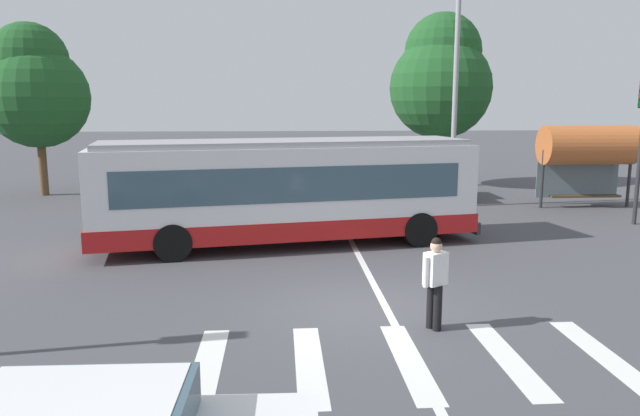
{
  "coord_description": "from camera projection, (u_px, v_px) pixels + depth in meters",
  "views": [
    {
      "loc": [
        -1.67,
        -11.47,
        4.08
      ],
      "look_at": [
        -0.6,
        4.46,
        1.3
      ],
      "focal_mm": 33.66,
      "sensor_mm": 36.0,
      "label": 1
    }
  ],
  "objects": [
    {
      "name": "lane_center_line",
      "position": [
        371.0,
        280.0,
        14.08
      ],
      "size": [
        0.16,
        24.0,
        0.01
      ],
      "primitive_type": "cube",
      "color": "silver",
      "rests_on": "ground_plane"
    },
    {
      "name": "background_tree_right",
      "position": [
        441.0,
        77.0,
        29.17
      ],
      "size": [
        4.97,
        4.97,
        8.46
      ],
      "color": "brown",
      "rests_on": "ground_plane"
    },
    {
      "name": "parked_car_red",
      "position": [
        321.0,
        181.0,
        26.05
      ],
      "size": [
        1.95,
        4.54,
        1.35
      ],
      "color": "black",
      "rests_on": "ground_plane"
    },
    {
      "name": "crosswalk_painted_stripes",
      "position": [
        410.0,
        361.0,
        9.64
      ],
      "size": [
        6.91,
        3.04,
        0.01
      ],
      "color": "silver",
      "rests_on": "ground_plane"
    },
    {
      "name": "pedestrian_crossing_street",
      "position": [
        435.0,
        278.0,
        10.85
      ],
      "size": [
        0.51,
        0.43,
        1.72
      ],
      "color": "black",
      "rests_on": "ground_plane"
    },
    {
      "name": "parked_car_silver",
      "position": [
        441.0,
        180.0,
        26.52
      ],
      "size": [
        1.91,
        4.52,
        1.35
      ],
      "color": "black",
      "rests_on": "ground_plane"
    },
    {
      "name": "twin_arm_street_lamp",
      "position": [
        456.0,
        70.0,
        23.19
      ],
      "size": [
        4.59,
        0.32,
        8.65
      ],
      "color": "#939399",
      "rests_on": "ground_plane"
    },
    {
      "name": "ground_plane",
      "position": [
        364.0,
        309.0,
        12.09
      ],
      "size": [
        160.0,
        160.0,
        0.0
      ],
      "primitive_type": "plane",
      "color": "#47474C"
    },
    {
      "name": "city_transit_bus",
      "position": [
        287.0,
        191.0,
        17.38
      ],
      "size": [
        11.35,
        4.48,
        3.06
      ],
      "color": "black",
      "rests_on": "ground_plane"
    },
    {
      "name": "bus_stop_shelter",
      "position": [
        588.0,
        147.0,
        23.55
      ],
      "size": [
        3.68,
        1.54,
        3.25
      ],
      "color": "#28282B",
      "rests_on": "ground_plane"
    },
    {
      "name": "parked_car_black",
      "position": [
        386.0,
        180.0,
        26.24
      ],
      "size": [
        2.07,
        4.6,
        1.35
      ],
      "color": "black",
      "rests_on": "ground_plane"
    },
    {
      "name": "parked_car_champagne",
      "position": [
        131.0,
        182.0,
        25.75
      ],
      "size": [
        1.95,
        4.54,
        1.35
      ],
      "color": "black",
      "rests_on": "ground_plane"
    },
    {
      "name": "parked_car_charcoal",
      "position": [
        200.0,
        181.0,
        26.12
      ],
      "size": [
        1.96,
        4.54,
        1.35
      ],
      "color": "black",
      "rests_on": "ground_plane"
    },
    {
      "name": "parked_car_teal",
      "position": [
        262.0,
        180.0,
        26.35
      ],
      "size": [
        2.03,
        4.58,
        1.35
      ],
      "color": "black",
      "rests_on": "ground_plane"
    },
    {
      "name": "background_tree_left",
      "position": [
        35.0,
        87.0,
        26.34
      ],
      "size": [
        4.46,
        4.46,
        7.61
      ],
      "color": "brown",
      "rests_on": "ground_plane"
    }
  ]
}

